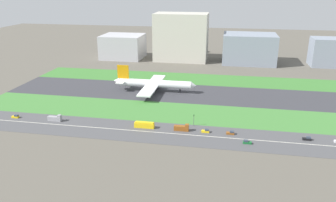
% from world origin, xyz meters
% --- Properties ---
extents(ground_plane, '(800.00, 800.00, 0.00)m').
position_xyz_m(ground_plane, '(0.00, 0.00, 0.00)').
color(ground_plane, '#5B564C').
extents(runway, '(280.00, 46.00, 0.10)m').
position_xyz_m(runway, '(0.00, 0.00, 0.05)').
color(runway, '#38383D').
rests_on(runway, ground_plane).
extents(grass_median_north, '(280.00, 36.00, 0.10)m').
position_xyz_m(grass_median_north, '(0.00, 41.00, 0.05)').
color(grass_median_north, '#3D7A33').
rests_on(grass_median_north, ground_plane).
extents(grass_median_south, '(280.00, 36.00, 0.10)m').
position_xyz_m(grass_median_south, '(0.00, -41.00, 0.05)').
color(grass_median_south, '#427F38').
rests_on(grass_median_south, ground_plane).
extents(highway, '(280.00, 28.00, 0.10)m').
position_xyz_m(highway, '(0.00, -73.00, 0.05)').
color(highway, '#4C4C4F').
rests_on(highway, ground_plane).
extents(highway_centerline, '(266.00, 0.50, 0.01)m').
position_xyz_m(highway_centerline, '(0.00, -73.00, 0.11)').
color(highway_centerline, silver).
rests_on(highway_centerline, highway).
extents(airliner, '(65.00, 56.00, 19.70)m').
position_xyz_m(airliner, '(-30.03, 0.00, 6.23)').
color(airliner, white).
rests_on(airliner, runway).
extents(car_5, '(4.40, 1.80, 2.00)m').
position_xyz_m(car_5, '(29.76, -68.00, 0.92)').
color(car_5, brown).
rests_on(car_5, highway).
extents(car_1, '(4.40, 1.80, 2.00)m').
position_xyz_m(car_1, '(69.92, -68.00, 0.92)').
color(car_1, black).
rests_on(car_1, highway).
extents(car_0, '(4.40, 1.80, 2.00)m').
position_xyz_m(car_0, '(-101.83, -68.00, 0.92)').
color(car_0, yellow).
rests_on(car_0, highway).
extents(truck_0, '(8.40, 2.50, 4.00)m').
position_xyz_m(truck_0, '(-75.20, -68.00, 1.67)').
color(truck_0, '#99999E').
rests_on(truck_0, highway).
extents(truck_1, '(8.40, 2.50, 4.00)m').
position_xyz_m(truck_1, '(2.46, -68.00, 1.67)').
color(truck_1, brown).
rests_on(truck_1, highway).
extents(car_2, '(4.40, 1.80, 2.00)m').
position_xyz_m(car_2, '(38.12, -78.00, 0.92)').
color(car_2, '#19662D').
rests_on(car_2, highway).
extents(car_3, '(4.40, 1.80, 2.00)m').
position_xyz_m(car_3, '(16.00, -68.00, 0.92)').
color(car_3, yellow).
rests_on(car_3, highway).
extents(bus_1, '(11.60, 2.50, 3.50)m').
position_xyz_m(bus_1, '(-19.41, -68.00, 1.82)').
color(bus_1, yellow).
rests_on(bus_1, highway).
extents(traffic_light, '(0.36, 0.50, 7.20)m').
position_xyz_m(traffic_light, '(8.29, -60.01, 4.29)').
color(traffic_light, '#4C4C51').
rests_on(traffic_light, highway).
extents(terminal_building, '(44.20, 38.16, 25.47)m').
position_xyz_m(terminal_building, '(-90.00, 114.00, 12.73)').
color(terminal_building, '#B2B2B7').
rests_on(terminal_building, ground_plane).
extents(hangar_building, '(55.75, 31.98, 49.69)m').
position_xyz_m(hangar_building, '(-24.94, 114.00, 24.85)').
color(hangar_building, beige).
rests_on(hangar_building, ground_plane).
extents(office_tower, '(53.35, 39.28, 30.01)m').
position_xyz_m(office_tower, '(46.48, 114.00, 15.01)').
color(office_tower, gray).
rests_on(office_tower, ground_plane).
extents(cargo_warehouse, '(39.40, 25.53, 28.00)m').
position_xyz_m(cargo_warehouse, '(126.68, 114.00, 14.00)').
color(cargo_warehouse, gray).
rests_on(cargo_warehouse, ground_plane).
extents(fuel_tank_west, '(18.01, 18.01, 12.11)m').
position_xyz_m(fuel_tank_west, '(-17.24, 159.00, 6.06)').
color(fuel_tank_west, silver).
rests_on(fuel_tank_west, ground_plane).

